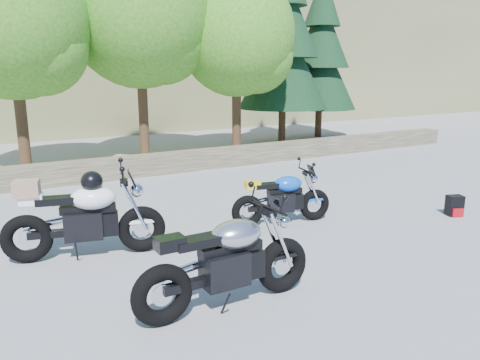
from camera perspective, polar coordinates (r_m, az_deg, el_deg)
name	(u,v)px	position (r m, az deg, el deg)	size (l,w,h in m)	color
ground	(262,242)	(7.25, 2.66, -7.52)	(90.00, 90.00, 0.00)	gray
stone_wall	(143,165)	(12.00, -11.79, 1.76)	(22.00, 0.55, 0.50)	#433C2D
tree_decid_left	(17,25)	(12.93, -25.57, 16.67)	(3.67, 3.67, 5.62)	#382314
tree_decid_mid	(143,17)	(14.08, -11.71, 18.90)	(4.08, 4.08, 6.24)	#382314
tree_decid_right	(241,39)	(14.67, 0.06, 16.79)	(3.54, 3.54, 5.41)	#382314
conifer_near	(284,38)	(17.10, 5.35, 16.82)	(3.17, 3.17, 7.06)	#382314
conifer_far	(321,52)	(18.90, 9.84, 15.08)	(2.82, 2.82, 6.27)	#382314
silver_bike	(228,262)	(5.17, -1.53, -9.96)	(2.16, 0.69, 1.09)	black
white_bike	(84,216)	(6.84, -18.51, -4.17)	(2.18, 0.85, 1.23)	black
blue_bike	(283,199)	(7.99, 5.22, -2.28)	(1.80, 0.62, 0.91)	black
backpack	(455,206)	(9.32, 24.70, -2.89)	(0.32, 0.30, 0.37)	black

